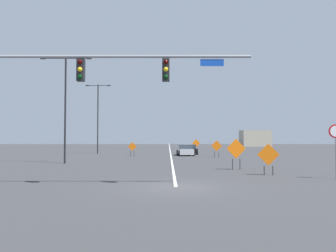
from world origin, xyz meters
The scene contains 13 objects.
ground centered at (0.00, 0.00, 0.00)m, with size 194.46×194.46×0.00m, color #38383A.
road_centre_stripe centered at (0.00, 54.02, 0.00)m, with size 0.16×108.03×0.01m.
traffic_signal_assembly centered at (-4.41, -0.01, 4.94)m, with size 12.07×0.44×6.76m.
street_lamp_far_right centered at (-10.34, 30.62, 5.70)m, with size 3.53×0.24×9.84m.
street_lamp_far_left centered at (-9.48, 13.47, 5.61)m, with size 4.55×0.24×9.50m.
construction_sign_left_shoulder centered at (4.31, 38.32, 1.27)m, with size 1.33×0.19×2.02m.
construction_sign_right_lane centered at (-4.78, 24.96, 1.07)m, with size 1.08×0.05×1.70m.
construction_sign_median_far centered at (4.48, 7.91, 1.40)m, with size 1.40×0.25×2.20m.
construction_sign_left_lane centered at (5.21, 21.90, 1.23)m, with size 1.24×0.06×1.95m.
construction_sign_right_shoulder centered at (5.73, 4.58, 1.18)m, with size 1.34×0.08×1.92m.
car_silver_passing centered at (1.84, 26.09, 0.65)m, with size 2.16×4.17×1.39m.
car_black_distant centered at (2.52, 29.31, 0.62)m, with size 2.17×4.62×1.34m.
roadside_building_east centered at (22.09, 67.95, 2.07)m, with size 7.16×5.49×4.13m.
Camera 1 is at (-0.36, -14.96, 2.29)m, focal length 34.41 mm.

